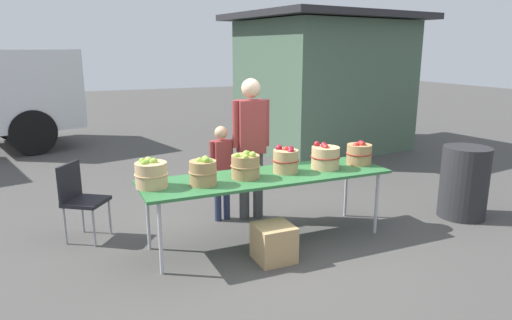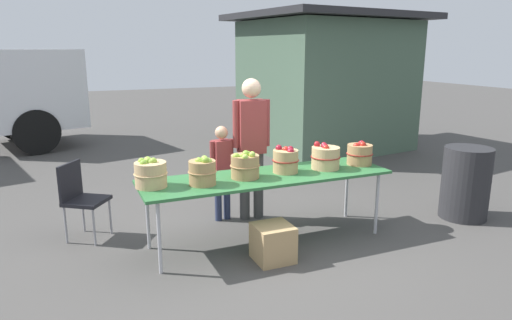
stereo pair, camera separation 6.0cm
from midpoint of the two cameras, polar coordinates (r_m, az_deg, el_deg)
ground_plane at (r=5.14m, az=1.03°, el=-9.98°), size 40.00×40.00×0.00m
market_table at (r=4.90m, az=1.06°, el=-2.31°), size 2.70×0.76×0.75m
apple_basket_green_0 at (r=4.56m, az=-13.29°, el=-1.66°), size 0.33×0.33×0.30m
apple_basket_green_1 at (r=4.55m, az=-6.97°, el=-1.42°), size 0.29×0.29×0.30m
apple_basket_green_2 at (r=4.75m, az=-1.68°, el=-0.68°), size 0.31×0.31×0.30m
apple_basket_red_0 at (r=4.98m, az=3.38°, el=-0.03°), size 0.29×0.29×0.30m
apple_basket_red_1 at (r=5.19m, az=8.30°, el=0.36°), size 0.33×0.33×0.30m
apple_basket_red_2 at (r=5.46m, az=12.40°, el=0.80°), size 0.31×0.31×0.28m
vendor_adult at (r=5.51m, az=-0.93°, el=2.73°), size 0.45×0.27×1.73m
child_customer at (r=5.54m, az=-4.61°, el=-0.70°), size 0.31×0.18×1.17m
food_kiosk at (r=9.75m, az=8.29°, el=9.56°), size 3.88×3.37×2.74m
folding_chair at (r=5.38m, az=-21.37°, el=-4.10°), size 0.56×0.56×0.86m
trash_barrel at (r=6.25m, az=24.22°, el=-2.54°), size 0.57×0.57×0.90m
produce_crate at (r=4.63m, az=1.86°, el=-10.24°), size 0.37×0.37×0.37m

